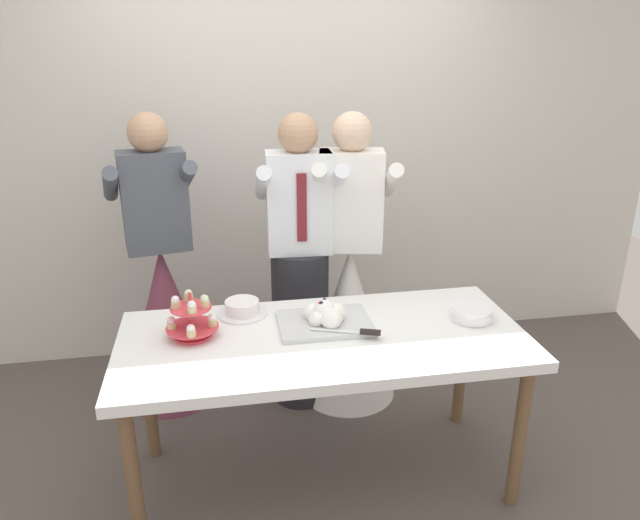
% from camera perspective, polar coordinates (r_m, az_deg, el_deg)
% --- Properties ---
extents(ground_plane, '(8.00, 8.00, 0.00)m').
position_cam_1_polar(ground_plane, '(3.08, 0.30, -20.14)').
color(ground_plane, '#564C47').
extents(rear_wall, '(5.20, 0.10, 2.90)m').
position_cam_1_polar(rear_wall, '(3.83, -3.76, 12.16)').
color(rear_wall, beige).
rests_on(rear_wall, ground_plane).
extents(dessert_table, '(1.80, 0.80, 0.78)m').
position_cam_1_polar(dessert_table, '(2.67, 0.33, -8.67)').
color(dessert_table, white).
rests_on(dessert_table, ground_plane).
extents(cupcake_stand, '(0.23, 0.23, 0.21)m').
position_cam_1_polar(cupcake_stand, '(2.65, -12.27, -5.60)').
color(cupcake_stand, '#D83F4C').
rests_on(cupcake_stand, dessert_table).
extents(main_cake_tray, '(0.43, 0.35, 0.13)m').
position_cam_1_polar(main_cake_tray, '(2.70, 0.55, -5.59)').
color(main_cake_tray, silver).
rests_on(main_cake_tray, dessert_table).
extents(plate_stack, '(0.20, 0.20, 0.07)m').
position_cam_1_polar(plate_stack, '(2.85, 14.38, -4.96)').
color(plate_stack, white).
rests_on(plate_stack, dessert_table).
extents(round_cake, '(0.24, 0.24, 0.07)m').
position_cam_1_polar(round_cake, '(2.84, -7.50, -4.64)').
color(round_cake, white).
rests_on(round_cake, dessert_table).
extents(person_groom, '(0.48, 0.51, 1.66)m').
position_cam_1_polar(person_groom, '(3.29, -1.99, -1.93)').
color(person_groom, '#232328').
rests_on(person_groom, ground_plane).
extents(person_bride, '(0.58, 0.57, 1.66)m').
position_cam_1_polar(person_bride, '(3.40, 2.82, -4.20)').
color(person_bride, white).
rests_on(person_bride, ground_plane).
extents(person_guest, '(0.57, 0.56, 1.66)m').
position_cam_1_polar(person_guest, '(3.50, -14.70, -4.17)').
color(person_guest, brown).
rests_on(person_guest, ground_plane).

